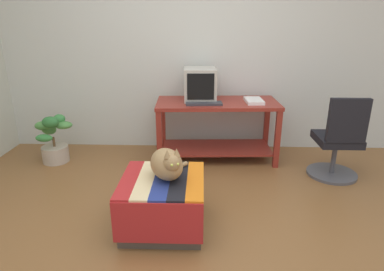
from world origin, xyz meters
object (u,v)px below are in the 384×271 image
book (254,101)px  ottoman_with_blanket (163,203)px  cat (167,164)px  potted_plant (54,141)px  tv_monitor (200,85)px  office_chair (338,143)px  desk (217,120)px  keyboard (204,103)px

book → ottoman_with_blanket: (-0.89, -1.38, -0.51)m
cat → potted_plant: size_ratio=0.78×
tv_monitor → office_chair: 1.62m
desk → cat: 1.47m
book → potted_plant: (-2.31, -0.14, -0.47)m
potted_plant → office_chair: office_chair is taller
potted_plant → cat: bearing=-40.3°
potted_plant → desk: bearing=4.9°
desk → potted_plant: size_ratio=2.44×
potted_plant → keyboard: bearing=0.6°
ottoman_with_blanket → office_chair: bearing=28.5°
book → office_chair: bearing=-32.0°
desk → tv_monitor: (-0.20, 0.07, 0.40)m
keyboard → office_chair: (1.39, -0.33, -0.33)m
office_chair → keyboard: bearing=-13.3°
tv_monitor → ottoman_with_blanket: size_ratio=0.60×
desk → office_chair: 1.33m
keyboard → book: size_ratio=1.33×
book → potted_plant: size_ratio=0.52×
keyboard → office_chair: office_chair is taller
ottoman_with_blanket → office_chair: (1.72, 0.93, 0.17)m
desk → ottoman_with_blanket: 1.51m
keyboard → book: (0.57, 0.12, 0.01)m
tv_monitor → book: (0.61, -0.10, -0.16)m
tv_monitor → cat: 1.53m
tv_monitor → office_chair: bearing=-23.4°
keyboard → cat: keyboard is taller
keyboard → cat: bearing=-107.1°
cat → potted_plant: bearing=114.9°
ottoman_with_blanket → cat: 0.34m
tv_monitor → office_chair: (1.44, -0.55, -0.50)m
desk → tv_monitor: size_ratio=3.47×
tv_monitor → potted_plant: (-1.69, -0.23, -0.63)m
desk → potted_plant: bearing=-177.7°
ottoman_with_blanket → office_chair: office_chair is taller
book → ottoman_with_blanket: book is taller
keyboard → book: 0.58m
cat → office_chair: (1.67, 0.92, -0.16)m
desk → book: size_ratio=4.72×
keyboard → cat: (-0.28, -1.25, -0.17)m
tv_monitor → office_chair: size_ratio=0.46×
cat → potted_plant: cat is taller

